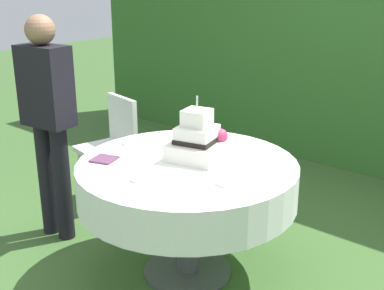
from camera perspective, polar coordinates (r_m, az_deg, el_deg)
The scene contains 10 objects.
ground_plane at distance 3.39m, azimuth -0.50°, elevation -14.16°, with size 20.00×20.00×0.00m, color #3D602D.
foliage_hedge at distance 5.12m, azimuth 19.02°, elevation 11.35°, with size 6.70×0.43×2.53m, color #336628.
cake_table at distance 3.09m, azimuth -0.53°, elevation -4.21°, with size 1.34×1.34×0.77m.
wedding_cake at distance 3.07m, azimuth 0.65°, elevation 0.46°, with size 0.37×0.37×0.40m.
serving_plate_near at distance 2.80m, azimuth -5.94°, elevation -3.87°, with size 0.10×0.10×0.01m, color white.
serving_plate_far at distance 3.39m, azimuth -6.90°, elevation 0.22°, with size 0.12×0.12×0.01m, color white.
serving_plate_left at distance 2.75m, azimuth 4.14°, elevation -4.29°, with size 0.14×0.14×0.01m, color white.
napkin_stack at distance 3.13m, azimuth -9.91°, elevation -1.59°, with size 0.14×0.14×0.01m, color #603856.
garden_chair at distance 4.23m, azimuth -8.95°, elevation 0.61°, with size 0.47×0.47×0.89m.
standing_person at distance 3.61m, azimuth -15.98°, elevation 3.39°, with size 0.38×0.25×1.60m.
Camera 1 is at (1.85, -2.15, 1.85)m, focal length 47.09 mm.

